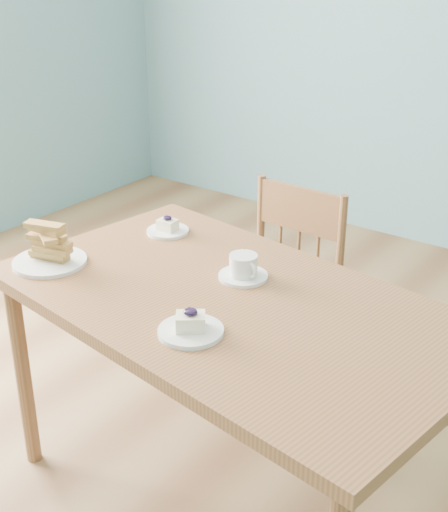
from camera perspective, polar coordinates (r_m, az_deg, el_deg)
The scene contains 7 objects.
room at distance 1.64m, azimuth -0.35°, elevation 13.12°, with size 5.01×5.01×2.71m.
dining_table at distance 2.03m, azimuth 0.62°, elevation -5.28°, with size 1.47×0.97×0.74m.
dining_chair at distance 2.64m, azimuth 4.34°, elevation -3.55°, with size 0.40×0.38×0.85m.
cheesecake_plate_near at distance 1.83m, azimuth -2.68°, elevation -5.71°, with size 0.17×0.17×0.07m.
cheesecake_plate_far at distance 2.43m, azimuth -4.53°, elevation 2.23°, with size 0.14×0.14×0.06m.
coffee_cup at distance 2.10m, azimuth 1.57°, elevation -0.99°, with size 0.15×0.15×0.07m.
biscotti_plate at distance 2.25m, azimuth -13.87°, elevation 0.50°, with size 0.23×0.23×0.14m.
Camera 1 is at (0.96, -1.29, 1.68)m, focal length 50.00 mm.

